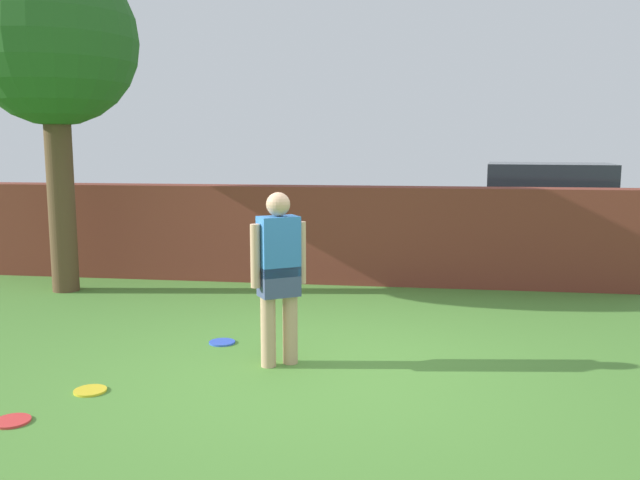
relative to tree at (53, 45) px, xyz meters
name	(u,v)px	position (x,y,z in m)	size (l,w,h in m)	color
ground_plane	(319,372)	(4.01, -2.83, -3.36)	(40.00, 40.00, 0.00)	#4C8433
brick_wall	(259,233)	(2.51, 1.14, -2.64)	(11.03, 0.50, 1.43)	brown
tree	(53,45)	(0.00, 0.00, 0.00)	(2.27, 2.27, 4.55)	brown
person	(279,271)	(3.62, -2.68, -2.46)	(0.47, 0.38, 1.62)	tan
car	(547,214)	(7.07, 3.13, -2.49)	(4.38, 2.32, 1.72)	navy
frisbee_red	(12,421)	(1.91, -4.25, -3.35)	(0.27, 0.27, 0.02)	red
frisbee_yellow	(90,391)	(2.19, -3.59, -3.35)	(0.27, 0.27, 0.02)	yellow
frisbee_blue	(222,342)	(2.89, -2.10, -3.35)	(0.27, 0.27, 0.02)	blue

